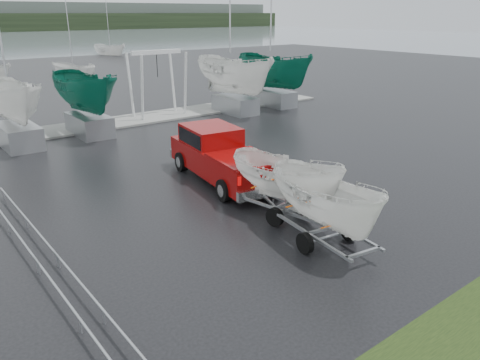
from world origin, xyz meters
The scene contains 14 objects.
ground_plane centered at (0.00, 0.00, 0.00)m, with size 120.00×120.00×0.00m, color black.
dock centered at (0.00, 13.00, 0.05)m, with size 30.00×3.00×0.12m, color gray.
pickup_truck centered at (-1.36, 1.10, 1.04)m, with size 2.89×6.22×1.99m.
trailer_hitched centered at (-2.31, -5.33, 2.62)m, with size 1.88×3.73×4.82m.
trailer_parked centered at (-1.85, -3.26, 2.55)m, with size 1.88×3.75×4.69m.
boat_hoist centered at (2.47, 13.00, 2.67)m, with size 3.30×2.18×4.12m.
keelboat_0 centered at (-6.44, 11.00, 3.51)m, with size 2.23×3.20×10.39m.
keelboat_1 centered at (-2.79, 11.20, 3.69)m, with size 2.33×3.20×7.30m.
keelboat_2 centered at (6.99, 11.00, 4.23)m, with size 2.65×3.20×10.83m.
keelboat_3 centered at (10.70, 11.30, 4.15)m, with size 2.61×3.20×10.78m.
mast_rack_0 centered at (-9.00, 1.00, 0.35)m, with size 0.56×6.50×0.06m.
mast_rack_1 centered at (-9.00, -5.00, 0.35)m, with size 0.56×6.50×0.06m.
moored_boat_2 centered at (5.57, 37.39, 0.01)m, with size 2.79×2.81×10.65m.
moored_boat_3 centered at (19.03, 59.13, 0.00)m, with size 3.18×3.24×11.60m.
Camera 1 is at (-11.61, -13.38, 6.29)m, focal length 35.00 mm.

